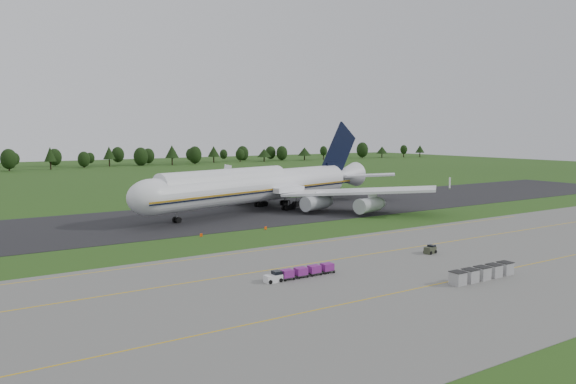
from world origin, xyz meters
TOP-DOWN VIEW (x-y plane):
  - ground at (0.00, 0.00)m, footprint 600.00×600.00m
  - apron at (0.00, -34.00)m, footprint 300.00×52.00m
  - taxiway at (0.00, 28.00)m, footprint 300.00×40.00m
  - apron_markings at (0.00, -26.98)m, footprint 300.00×30.20m
  - tree_line at (13.35, 220.80)m, footprint 525.59×22.47m
  - aircraft at (16.30, 30.33)m, footprint 78.98×74.31m
  - baggage_train at (-11.67, -27.74)m, footprint 10.76×1.38m
  - utility_cart at (14.19, -26.87)m, footprint 2.12×1.49m
  - uld_row at (8.08, -41.63)m, footprint 11.34×1.74m
  - edge_markers at (-3.49, 6.56)m, footprint 14.43×0.30m

SIDE VIEW (x-z plane):
  - ground at x=0.00m, z-range 0.00..0.00m
  - apron at x=0.00m, z-range 0.00..0.06m
  - taxiway at x=0.00m, z-range 0.00..0.08m
  - apron_markings at x=0.00m, z-range 0.06..0.07m
  - edge_markers at x=-3.49m, z-range -0.03..0.57m
  - utility_cart at x=14.19m, z-range 0.05..1.12m
  - baggage_train at x=-11.67m, z-range 0.10..1.42m
  - uld_row at x=8.08m, z-range 0.07..1.79m
  - tree_line at x=13.35m, z-range 0.09..11.98m
  - aircraft at x=16.30m, z-range -4.76..17.45m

